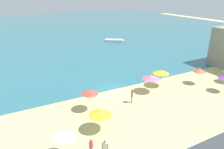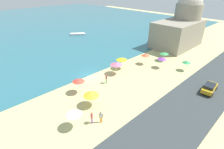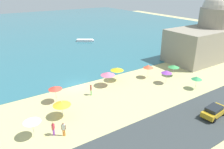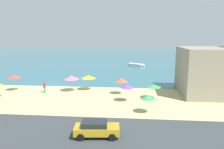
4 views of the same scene
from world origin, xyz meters
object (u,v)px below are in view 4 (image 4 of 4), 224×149
beach_umbrella_6 (148,97)px  beach_umbrella_7 (88,77)px  beach_umbrella_3 (154,86)px  beach_umbrella_8 (122,80)px  skiff_nearshore (136,65)px  beach_umbrella_4 (14,77)px  beach_umbrella_2 (72,78)px  beach_umbrella_0 (127,86)px  parked_car_0 (96,128)px  bather_2 (45,86)px

beach_umbrella_6 → beach_umbrella_7: bearing=132.0°
beach_umbrella_3 → beach_umbrella_8: beach_umbrella_8 is taller
beach_umbrella_6 → skiff_nearshore: (-0.73, 38.59, -1.58)m
beach_umbrella_3 → beach_umbrella_4: bearing=173.6°
beach_umbrella_8 → beach_umbrella_4: bearing=178.1°
beach_umbrella_6 → beach_umbrella_8: (-3.43, 7.81, 0.26)m
beach_umbrella_2 → beach_umbrella_3: bearing=-13.4°
beach_umbrella_8 → skiff_nearshore: bearing=85.0°
beach_umbrella_6 → skiff_nearshore: 38.63m
beach_umbrella_0 → beach_umbrella_2: 10.09m
parked_car_0 → beach_umbrella_7: bearing=103.6°
beach_umbrella_0 → beach_umbrella_8: bearing=104.6°
beach_umbrella_4 → skiff_nearshore: beach_umbrella_4 is taller
beach_umbrella_2 → skiff_nearshore: beach_umbrella_2 is taller
beach_umbrella_8 → bather_2: beach_umbrella_8 is taller
beach_umbrella_6 → beach_umbrella_4: bearing=157.9°
beach_umbrella_7 → beach_umbrella_8: size_ratio=0.99×
beach_umbrella_0 → skiff_nearshore: (1.77, 34.36, -1.80)m
beach_umbrella_0 → beach_umbrella_4: bearing=167.1°
beach_umbrella_3 → beach_umbrella_8: bearing=157.7°
beach_umbrella_3 → bather_2: beach_umbrella_3 is taller
beach_umbrella_6 → beach_umbrella_7: (-8.90, 9.88, 0.26)m
beach_umbrella_2 → beach_umbrella_7: size_ratio=1.02×
beach_umbrella_6 → skiff_nearshore: bearing=91.1°
beach_umbrella_0 → beach_umbrella_3: bearing=24.6°
beach_umbrella_0 → beach_umbrella_7: 8.54m
parked_car_0 → skiff_nearshore: parked_car_0 is taller
beach_umbrella_3 → beach_umbrella_6: beach_umbrella_6 is taller
beach_umbrella_0 → parked_car_0: beach_umbrella_0 is taller
beach_umbrella_3 → parked_car_0: beach_umbrella_3 is taller
beach_umbrella_6 → beach_umbrella_8: beach_umbrella_8 is taller
bather_2 → parked_car_0: (10.45, -14.09, -0.18)m
beach_umbrella_2 → bather_2: size_ratio=1.43×
beach_umbrella_7 → bather_2: size_ratio=1.40×
beach_umbrella_7 → beach_umbrella_8: bearing=-20.7°
beach_umbrella_6 → beach_umbrella_7: 13.30m
beach_umbrella_6 → bather_2: size_ratio=1.26×
beach_umbrella_3 → bather_2: (-16.57, 1.65, -0.86)m
bather_2 → skiff_nearshore: size_ratio=0.36×
beach_umbrella_2 → skiff_nearshore: bearing=70.2°
beach_umbrella_6 → bather_2: 17.17m
beach_umbrella_4 → bather_2: (5.29, -0.82, -1.33)m
beach_umbrella_6 → beach_umbrella_8: 8.53m
skiff_nearshore → beach_umbrella_4: bearing=-123.4°
skiff_nearshore → beach_umbrella_0: bearing=-92.9°
beach_umbrella_3 → beach_umbrella_4: beach_umbrella_4 is taller
beach_umbrella_0 → beach_umbrella_2: beach_umbrella_2 is taller
beach_umbrella_7 → skiff_nearshore: (8.17, 28.71, -1.84)m
beach_umbrella_8 → skiff_nearshore: beach_umbrella_8 is taller
beach_umbrella_6 → parked_car_0: beach_umbrella_6 is taller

